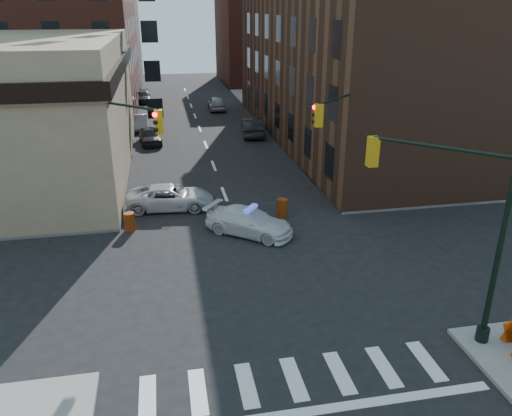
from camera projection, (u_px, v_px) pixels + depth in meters
name	position (u px, v px, depth m)	size (l,w,h in m)	color
ground	(254.00, 273.00, 21.79)	(140.00, 140.00, 0.00)	black
sidewalk_ne	(403.00, 110.00, 55.56)	(34.00, 54.50, 0.15)	gray
commercial_row_ne	(357.00, 55.00, 41.88)	(14.00, 34.00, 14.00)	#4F2F1F
filler_nw	(67.00, 27.00, 72.40)	(20.00, 18.00, 16.00)	brown
filler_ne	(275.00, 40.00, 74.73)	(16.00, 16.00, 12.00)	#59271C
signal_pole_se	(469.00, 214.00, 16.08)	(5.40, 5.27, 8.00)	black
signal_pole_nw	(114.00, 151.00, 23.99)	(3.58, 3.67, 8.00)	black
signal_pole_ne	(345.00, 140.00, 26.04)	(3.67, 3.58, 8.00)	black
tree_ne_near	(282.00, 92.00, 45.43)	(3.00, 3.00, 4.85)	black
tree_ne_far	(264.00, 80.00, 52.71)	(3.00, 3.00, 4.85)	black
police_car	(249.00, 222.00, 25.29)	(1.87, 4.61, 1.34)	silver
pickup	(170.00, 197.00, 28.50)	(2.26, 4.90, 1.36)	silver
parked_car_wnear	(150.00, 136.00, 41.92)	(1.61, 4.00, 1.36)	black
parked_car_wfar	(140.00, 122.00, 46.91)	(1.38, 3.97, 1.31)	gray
parked_car_wdeep	(143.00, 97.00, 60.14)	(1.79, 4.39, 1.27)	black
parked_car_enear	(252.00, 127.00, 44.49)	(1.70, 4.88, 1.61)	black
parked_car_efar	(217.00, 103.00, 55.49)	(1.80, 4.47, 1.52)	#9B9DA4
pedestrian_a	(76.00, 212.00, 25.45)	(0.65, 0.43, 1.80)	black
pedestrian_b	(10.00, 207.00, 26.04)	(0.92, 0.72, 1.89)	black
pedestrian_c	(12.00, 215.00, 25.12)	(1.08, 0.45, 1.84)	black
barrel_road	(282.00, 208.00, 27.46)	(0.57, 0.57, 1.01)	#CC4509
barrel_bank	(130.00, 222.00, 25.75)	(0.54, 0.54, 0.97)	orange
barricade_nw_a	(55.00, 212.00, 26.76)	(1.09, 0.55, 0.82)	#C66609
barricade_nw_b	(20.00, 212.00, 26.51)	(1.29, 0.64, 0.97)	red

